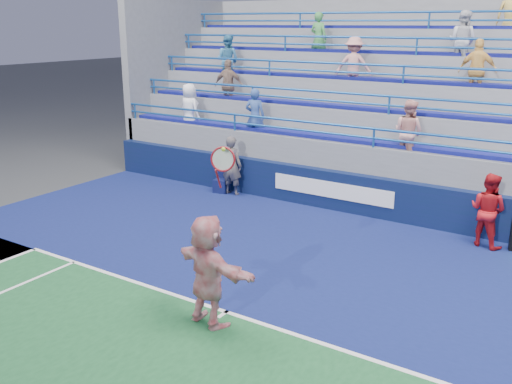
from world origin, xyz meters
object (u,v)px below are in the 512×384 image
Objects in this scene: judge_chair at (222,185)px; tennis_player at (208,270)px; line_judge at (232,165)px; ball_girl at (488,210)px.

judge_chair is 8.04m from tennis_player.
tennis_player is at bearing 118.08° from line_judge.
judge_chair is at bearing 15.73° from ball_girl.
judge_chair is 0.23× the size of tennis_player.
tennis_player reaches higher than ball_girl.
tennis_player is 7.79m from line_judge.
line_judge is 7.39m from ball_girl.
tennis_player is at bearing -55.20° from judge_chair.
line_judge is (0.38, -0.01, 0.67)m from judge_chair.
judge_chair is 0.42× the size of ball_girl.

